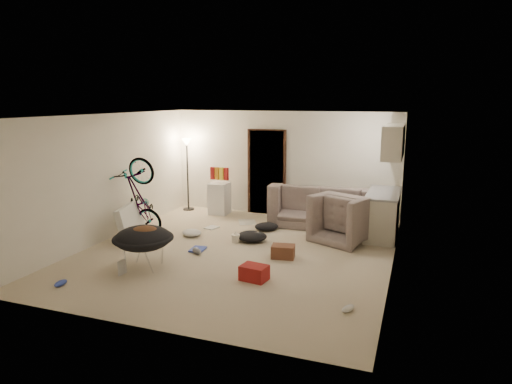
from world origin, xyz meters
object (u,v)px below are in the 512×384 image
(drink_case_b, at_px, (254,273))
(juicer, at_px, (236,238))
(floor_lamp, at_px, (187,159))
(drink_case_a, at_px, (283,251))
(armchair, at_px, (348,223))
(saucer_chair, at_px, (143,244))
(tv_box, at_px, (131,222))
(mini_fridge, at_px, (219,198))
(sofa, at_px, (322,210))
(kitchen_counter, at_px, (383,215))
(bicycle, at_px, (140,214))

(drink_case_b, distance_m, juicer, 1.93)
(floor_lamp, xyz_separation_m, drink_case_a, (3.29, -2.62, -1.19))
(floor_lamp, height_order, juicer, floor_lamp)
(armchair, xyz_separation_m, drink_case_b, (-1.05, -2.61, -0.23))
(saucer_chair, relative_size, tv_box, 0.93)
(saucer_chair, bearing_deg, drink_case_a, 31.66)
(mini_fridge, relative_size, tv_box, 0.71)
(drink_case_a, xyz_separation_m, juicer, (-1.13, 0.52, -0.02))
(sofa, xyz_separation_m, drink_case_a, (-0.18, -2.42, -0.22))
(drink_case_b, bearing_deg, floor_lamp, 138.75)
(sofa, bearing_deg, kitchen_counter, 158.52)
(tv_box, bearing_deg, drink_case_b, -35.07)
(bicycle, bearing_deg, juicer, -85.62)
(kitchen_counter, height_order, mini_fridge, kitchen_counter)
(floor_lamp, distance_m, bicycle, 2.43)
(kitchen_counter, distance_m, sofa, 1.44)
(floor_lamp, distance_m, mini_fridge, 1.30)
(bicycle, xyz_separation_m, mini_fridge, (0.81, 2.17, -0.06))
(sofa, xyz_separation_m, drink_case_b, (-0.32, -3.55, -0.22))
(armchair, bearing_deg, bicycle, 40.03)
(kitchen_counter, distance_m, drink_case_a, 2.53)
(kitchen_counter, xyz_separation_m, bicycle, (-4.73, -1.62, -0.00))
(floor_lamp, height_order, armchair, floor_lamp)
(tv_box, distance_m, drink_case_a, 3.20)
(bicycle, height_order, mini_fridge, bicycle)
(armchair, distance_m, tv_box, 4.36)
(drink_case_b, bearing_deg, kitchen_counter, 70.29)
(kitchen_counter, relative_size, tv_box, 1.39)
(floor_lamp, relative_size, sofa, 0.79)
(bicycle, distance_m, saucer_chair, 1.98)
(floor_lamp, distance_m, tv_box, 2.77)
(sofa, bearing_deg, juicer, 52.20)
(kitchen_counter, relative_size, bicycle, 0.90)
(sofa, bearing_deg, armchair, 124.92)
(sofa, height_order, juicer, sofa)
(drink_case_b, bearing_deg, armchair, 76.75)
(mini_fridge, height_order, drink_case_a, mini_fridge)
(floor_lamp, relative_size, kitchen_counter, 1.21)
(saucer_chair, xyz_separation_m, juicer, (0.92, 1.79, -0.33))
(kitchen_counter, height_order, sofa, kitchen_counter)
(floor_lamp, height_order, tv_box, floor_lamp)
(bicycle, height_order, saucer_chair, bicycle)
(kitchen_counter, relative_size, drink_case_b, 3.68)
(bicycle, height_order, juicer, bicycle)
(mini_fridge, bearing_deg, kitchen_counter, -8.82)
(mini_fridge, relative_size, drink_case_b, 1.88)
(juicer, bearing_deg, drink_case_a, -24.92)
(armchair, height_order, juicer, armchair)
(sofa, xyz_separation_m, saucer_chair, (-2.23, -3.69, 0.09))
(drink_case_a, bearing_deg, armchair, 49.49)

